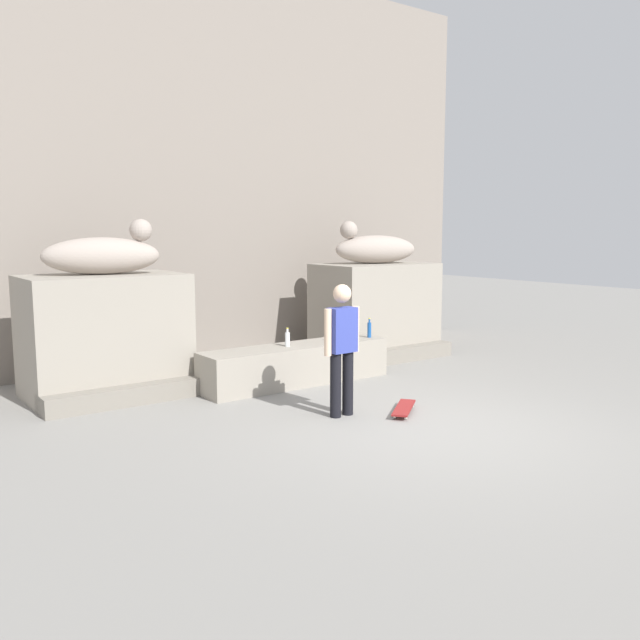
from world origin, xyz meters
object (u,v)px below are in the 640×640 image
(statue_reclining_left, at_px, (104,254))
(bottle_orange, at_px, (340,334))
(skater, at_px, (342,344))
(bottle_blue, at_px, (369,329))
(skateboard, at_px, (404,408))
(bottle_clear, at_px, (287,339))
(statue_reclining_right, at_px, (374,248))

(statue_reclining_left, relative_size, bottle_orange, 5.29)
(skater, height_order, bottle_blue, skater)
(statue_reclining_left, relative_size, skater, 1.01)
(skateboard, bearing_deg, bottle_clear, 61.43)
(statue_reclining_left, height_order, skater, statue_reclining_left)
(skateboard, relative_size, bottle_orange, 2.37)
(bottle_blue, bearing_deg, skateboard, -119.57)
(statue_reclining_right, bearing_deg, bottle_clear, 37.19)
(skateboard, distance_m, bottle_orange, 2.13)
(statue_reclining_left, height_order, bottle_clear, statue_reclining_left)
(statue_reclining_left, distance_m, bottle_orange, 3.66)
(bottle_blue, bearing_deg, bottle_clear, 176.41)
(bottle_orange, bearing_deg, skater, -127.28)
(bottle_clear, height_order, bottle_blue, bottle_blue)
(statue_reclining_left, relative_size, bottle_clear, 5.95)
(skater, bearing_deg, statue_reclining_left, 122.78)
(skater, xyz_separation_m, skateboard, (0.73, -0.37, -0.86))
(statue_reclining_left, xyz_separation_m, bottle_orange, (3.18, -1.30, -1.26))
(bottle_blue, bearing_deg, statue_reclining_left, 162.59)
(skater, xyz_separation_m, bottle_blue, (1.89, 1.68, -0.19))
(skater, relative_size, bottle_blue, 5.29)
(bottle_blue, bearing_deg, skater, -138.42)
(statue_reclining_right, bearing_deg, skater, 58.02)
(bottle_orange, bearing_deg, bottle_clear, 167.74)
(statue_reclining_left, bearing_deg, bottle_blue, -6.15)
(statue_reclining_right, bearing_deg, statue_reclining_left, 14.50)
(skateboard, bearing_deg, skater, 114.57)
(skater, distance_m, skateboard, 1.18)
(statue_reclining_right, bearing_deg, bottle_orange, 50.03)
(statue_reclining_left, xyz_separation_m, skater, (1.97, -2.89, -1.07))
(statue_reclining_left, distance_m, skater, 3.65)
(skater, bearing_deg, statue_reclining_right, 42.20)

